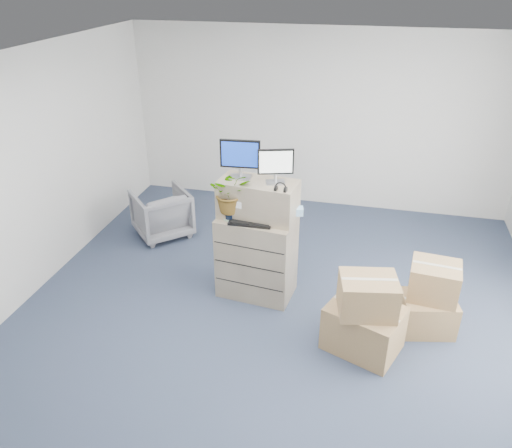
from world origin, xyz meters
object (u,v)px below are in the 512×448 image
object	(u,v)px
potted_plant	(231,197)
water_bottle	(261,208)
filing_cabinet_lower	(257,256)
keyboard	(251,222)
monitor_right	(276,164)
office_chair	(162,211)
monitor_left	(240,157)

from	to	relation	value
potted_plant	water_bottle	bearing A→B (deg)	13.70
filing_cabinet_lower	keyboard	world-z (taller)	keyboard
filing_cabinet_lower	monitor_right	distance (m)	1.18
keyboard	water_bottle	xyz separation A→B (m)	(0.09, 0.16, 0.11)
monitor_right	water_bottle	world-z (taller)	monitor_right
keyboard	monitor_right	bearing A→B (deg)	37.18
potted_plant	keyboard	bearing A→B (deg)	-17.34
keyboard	office_chair	bearing A→B (deg)	141.70
filing_cabinet_lower	office_chair	world-z (taller)	filing_cabinet_lower
office_chair	filing_cabinet_lower	bearing A→B (deg)	103.34
office_chair	monitor_left	bearing A→B (deg)	102.28
monitor_right	potted_plant	bearing A→B (deg)	176.29
keyboard	office_chair	xyz separation A→B (m)	(-1.65, 1.25, -0.65)
office_chair	keyboard	bearing A→B (deg)	99.53
office_chair	potted_plant	bearing A→B (deg)	96.85
monitor_right	office_chair	world-z (taller)	monitor_right
filing_cabinet_lower	water_bottle	xyz separation A→B (m)	(0.05, 0.02, 0.63)
monitor_left	potted_plant	world-z (taller)	monitor_left
monitor_right	keyboard	world-z (taller)	monitor_right
monitor_left	monitor_right	size ratio (longest dim) A/B	1.16
filing_cabinet_lower	keyboard	bearing A→B (deg)	-98.13
water_bottle	potted_plant	world-z (taller)	potted_plant
potted_plant	monitor_right	bearing A→B (deg)	13.05
monitor_right	keyboard	bearing A→B (deg)	-158.25
monitor_left	water_bottle	bearing A→B (deg)	-22.17
monitor_right	keyboard	size ratio (longest dim) A/B	0.80
monitor_right	office_chair	bearing A→B (deg)	133.99
monitor_right	office_chair	size ratio (longest dim) A/B	0.51
filing_cabinet_lower	water_bottle	distance (m)	0.63
keyboard	potted_plant	xyz separation A→B (m)	(-0.24, 0.08, 0.25)
monitor_left	keyboard	size ratio (longest dim) A/B	0.93
filing_cabinet_lower	monitor_left	size ratio (longest dim) A/B	2.26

